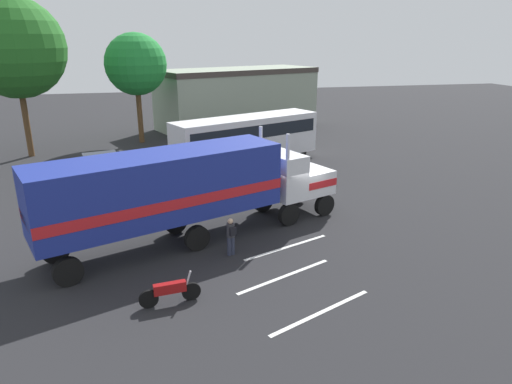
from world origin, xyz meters
The scene contains 12 objects.
ground_plane centered at (0.00, 0.00, 0.00)m, with size 120.00×120.00×0.00m, color #232326.
lane_stripe_near centered at (-1.65, -3.50, 0.01)m, with size 4.40×0.16×0.01m, color silver.
lane_stripe_mid centered at (-2.44, -5.93, 0.01)m, with size 4.40×0.16×0.01m, color silver.
lane_stripe_far centered at (-1.93, -8.52, 0.01)m, with size 4.40×0.16×0.01m, color silver.
semi_truck centered at (-5.74, -1.80, 2.52)m, with size 14.08×7.52×4.50m.
person_bystander centered at (-4.11, -3.66, 0.89)m, with size 0.38×0.48×1.63m.
parked_bus centered at (-0.50, 10.46, 2.07)m, with size 11.12×6.67×3.40m.
parked_car centered at (-10.22, 9.26, 0.81)m, with size 4.69×2.71×1.57m.
motorcycle centered at (-6.76, -6.86, 0.48)m, with size 2.11×0.37×1.12m.
tree_left centered at (-16.20, 16.43, 7.95)m, with size 7.16×7.16×11.54m.
tree_center centered at (-7.96, 19.63, 6.54)m, with size 5.09×5.09×9.12m.
building_backdrop centered at (1.65, 25.20, 3.10)m, with size 17.09×11.47×5.78m.
Camera 1 is at (-6.94, -20.74, 8.63)m, focal length 32.03 mm.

